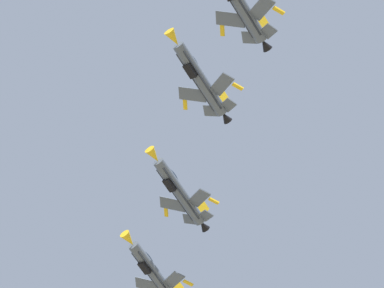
{
  "coord_description": "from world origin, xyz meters",
  "views": [
    {
      "loc": [
        -4.36,
        1.22,
        1.94
      ],
      "look_at": [
        -3.81,
        60.53,
        122.2
      ],
      "focal_mm": 88.58,
      "sensor_mm": 36.0,
      "label": 1
    }
  ],
  "objects_px": {
    "fighter_jet_left_wing": "(238,1)",
    "fighter_jet_left_outer": "(179,191)",
    "fighter_jet_right_wing": "(200,78)",
    "fighter_jet_right_outer": "(154,272)"
  },
  "relations": [
    {
      "from": "fighter_jet_left_wing",
      "to": "fighter_jet_right_wing",
      "type": "xyz_separation_m",
      "value": [
        -4.78,
        12.66,
        4.54
      ]
    },
    {
      "from": "fighter_jet_left_wing",
      "to": "fighter_jet_left_outer",
      "type": "xyz_separation_m",
      "value": [
        -7.64,
        30.83,
        4.79
      ]
    },
    {
      "from": "fighter_jet_right_wing",
      "to": "fighter_jet_right_outer",
      "type": "height_order",
      "value": "fighter_jet_right_wing"
    },
    {
      "from": "fighter_jet_right_outer",
      "to": "fighter_jet_left_outer",
      "type": "bearing_deg",
      "value": 138.52
    },
    {
      "from": "fighter_jet_right_wing",
      "to": "fighter_jet_right_outer",
      "type": "xyz_separation_m",
      "value": [
        -6.57,
        30.68,
        -2.76
      ]
    },
    {
      "from": "fighter_jet_right_wing",
      "to": "fighter_jet_left_wing",
      "type": "bearing_deg",
      "value": 142.7
    },
    {
      "from": "fighter_jet_left_wing",
      "to": "fighter_jet_left_outer",
      "type": "relative_size",
      "value": 1.0
    },
    {
      "from": "fighter_jet_left_outer",
      "to": "fighter_jet_right_outer",
      "type": "xyz_separation_m",
      "value": [
        -3.71,
        12.52,
        -3.0
      ]
    },
    {
      "from": "fighter_jet_left_wing",
      "to": "fighter_jet_right_wing",
      "type": "relative_size",
      "value": 1.0
    },
    {
      "from": "fighter_jet_left_wing",
      "to": "fighter_jet_left_outer",
      "type": "distance_m",
      "value": 32.12
    }
  ]
}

